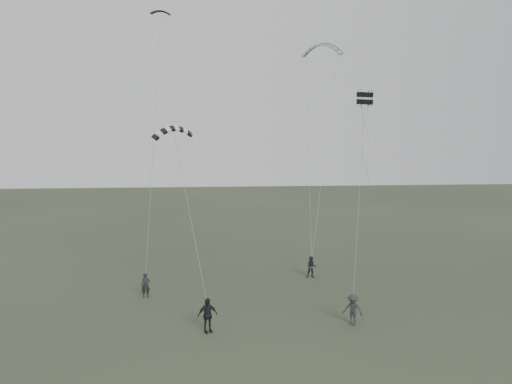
{
  "coord_description": "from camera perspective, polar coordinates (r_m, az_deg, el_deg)",
  "views": [
    {
      "loc": [
        -1.04,
        -28.46,
        11.24
      ],
      "look_at": [
        1.72,
        4.9,
        7.04
      ],
      "focal_mm": 35.0,
      "sensor_mm": 36.0,
      "label": 1
    }
  ],
  "objects": [
    {
      "name": "flyer_left",
      "position": [
        34.91,
        -12.49,
        -10.38
      ],
      "size": [
        0.64,
        0.45,
        1.65
      ],
      "primitive_type": "imported",
      "rotation": [
        0.0,
        0.0,
        0.09
      ],
      "color": "black",
      "rests_on": "ground"
    },
    {
      "name": "flyer_center",
      "position": [
        28.7,
        -5.58,
        -13.83
      ],
      "size": [
        1.24,
        0.87,
        1.96
      ],
      "primitive_type": "imported",
      "rotation": [
        0.0,
        0.0,
        0.38
      ],
      "color": "black",
      "rests_on": "ground"
    },
    {
      "name": "ground",
      "position": [
        30.62,
        -2.53,
        -14.4
      ],
      "size": [
        140.0,
        140.0,
        0.0
      ],
      "primitive_type": "plane",
      "color": "#2F3A29",
      "rests_on": "ground"
    },
    {
      "name": "kite_dark_small",
      "position": [
        38.91,
        -10.86,
        19.64
      ],
      "size": [
        1.51,
        0.87,
        0.59
      ],
      "primitive_type": null,
      "rotation": [
        0.32,
        0.0,
        0.23
      ],
      "color": "black",
      "rests_on": "flyer_left"
    },
    {
      "name": "flyer_far",
      "position": [
        30.11,
        11.01,
        -13.05
      ],
      "size": [
        1.36,
        1.2,
        1.83
      ],
      "primitive_type": "imported",
      "rotation": [
        0.0,
        0.0,
        -0.55
      ],
      "color": "#2A2A2F",
      "rests_on": "ground"
    },
    {
      "name": "flyer_right",
      "position": [
        38.71,
        6.36,
        -8.52
      ],
      "size": [
        0.88,
        0.73,
        1.64
      ],
      "primitive_type": "imported",
      "rotation": [
        0.0,
        0.0,
        -0.15
      ],
      "color": "#25252A",
      "rests_on": "ground"
    },
    {
      "name": "kite_striped",
      "position": [
        32.09,
        -9.29,
        7.18
      ],
      "size": [
        2.87,
        1.7,
        1.26
      ],
      "primitive_type": null,
      "rotation": [
        0.37,
        0.0,
        0.27
      ],
      "color": "black",
      "rests_on": "flyer_center"
    },
    {
      "name": "kite_pale_large",
      "position": [
        44.34,
        7.51,
        16.36
      ],
      "size": [
        3.51,
        2.63,
        1.57
      ],
      "primitive_type": null,
      "rotation": [
        0.15,
        0.0,
        -0.53
      ],
      "color": "#A3A6A9",
      "rests_on": "flyer_right"
    },
    {
      "name": "kite_box",
      "position": [
        32.23,
        12.33,
        10.42
      ],
      "size": [
        0.99,
        1.02,
        0.81
      ],
      "primitive_type": null,
      "rotation": [
        0.08,
        0.0,
        0.43
      ],
      "color": "black",
      "rests_on": "flyer_far"
    }
  ]
}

